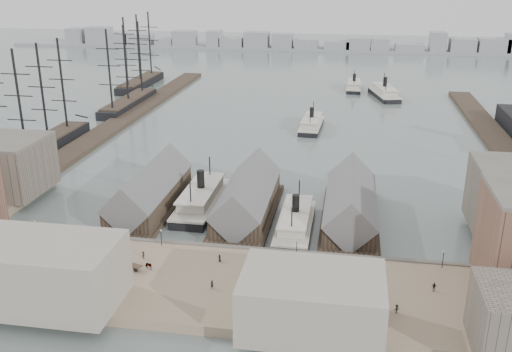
% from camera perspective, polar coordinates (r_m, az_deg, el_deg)
% --- Properties ---
extents(ground, '(900.00, 900.00, 0.00)m').
position_cam_1_polar(ground, '(132.25, -2.17, -6.87)').
color(ground, '#576463').
rests_on(ground, ground).
extents(quay, '(180.00, 30.00, 2.00)m').
position_cam_1_polar(quay, '(114.71, -4.23, -10.88)').
color(quay, '#89745C').
rests_on(quay, ground).
extents(seawall, '(180.00, 1.20, 2.30)m').
position_cam_1_polar(seawall, '(127.21, -2.66, -7.45)').
color(seawall, '#59544C').
rests_on(seawall, ground).
extents(west_wharf, '(10.00, 220.00, 1.60)m').
position_cam_1_polar(west_wharf, '(241.67, -13.32, 5.40)').
color(west_wharf, '#2D231C').
rests_on(west_wharf, ground).
extents(east_wharf, '(10.00, 180.00, 1.60)m').
position_cam_1_polar(east_wharf, '(220.27, 23.26, 2.87)').
color(east_wharf, '#2D231C').
rests_on(east_wharf, ground).
extents(ferry_shed_west, '(14.00, 42.00, 12.60)m').
position_cam_1_polar(ferry_shed_west, '(151.92, -10.55, -1.60)').
color(ferry_shed_west, '#2D231C').
rests_on(ferry_shed_west, ground).
extents(ferry_shed_center, '(14.00, 42.00, 12.60)m').
position_cam_1_polar(ferry_shed_center, '(145.37, -0.86, -2.26)').
color(ferry_shed_center, '#2D231C').
rests_on(ferry_shed_center, ground).
extents(ferry_shed_east, '(14.00, 42.00, 12.60)m').
position_cam_1_polar(ferry_shed_east, '(143.31, 9.43, -2.88)').
color(ferry_shed_east, '#2D231C').
rests_on(ferry_shed_east, ground).
extents(street_bldg_center, '(24.00, 16.00, 10.00)m').
position_cam_1_polar(street_bldg_center, '(98.82, 5.61, -12.41)').
color(street_bldg_center, gray).
rests_on(street_bldg_center, quay).
extents(street_bldg_west, '(30.00, 16.00, 12.00)m').
position_cam_1_polar(street_bldg_west, '(112.28, -21.07, -8.93)').
color(street_bldg_west, gray).
rests_on(street_bldg_west, quay).
extents(lamp_post_far_w, '(0.44, 0.44, 3.92)m').
position_cam_1_polar(lamp_post_far_w, '(140.03, -21.22, -4.58)').
color(lamp_post_far_w, black).
rests_on(lamp_post_far_w, quay).
extents(lamp_post_near_w, '(0.44, 0.44, 3.92)m').
position_cam_1_polar(lamp_post_near_w, '(127.83, -9.47, -5.79)').
color(lamp_post_near_w, black).
rests_on(lamp_post_near_w, quay).
extents(lamp_post_near_e, '(0.44, 0.44, 3.92)m').
position_cam_1_polar(lamp_post_near_e, '(121.95, 4.10, -6.88)').
color(lamp_post_near_e, black).
rests_on(lamp_post_near_e, quay).
extents(lamp_post_far_e, '(0.44, 0.44, 3.92)m').
position_cam_1_polar(lamp_post_far_e, '(123.31, 18.23, -7.61)').
color(lamp_post_far_e, black).
rests_on(lamp_post_far_e, quay).
extents(far_shore, '(500.00, 40.00, 15.72)m').
position_cam_1_polar(far_shore, '(453.71, 6.29, 12.90)').
color(far_shore, gray).
rests_on(far_shore, ground).
extents(ferry_docked_west, '(9.19, 30.62, 10.93)m').
position_cam_1_polar(ferry_docked_west, '(151.65, -5.49, -2.23)').
color(ferry_docked_west, black).
rests_on(ferry_docked_west, ground).
extents(ferry_docked_east, '(8.17, 27.24, 9.73)m').
position_cam_1_polar(ferry_docked_east, '(138.45, 3.95, -4.56)').
color(ferry_docked_east, black).
rests_on(ferry_docked_east, ground).
extents(ferry_open_near, '(8.83, 26.03, 9.19)m').
position_cam_1_polar(ferry_open_near, '(226.61, 5.57, 5.24)').
color(ferry_open_near, black).
rests_on(ferry_open_near, ground).
extents(ferry_open_mid, '(15.56, 31.03, 10.63)m').
position_cam_1_polar(ferry_open_mid, '(288.90, 12.71, 8.15)').
color(ferry_open_mid, black).
rests_on(ferry_open_mid, ground).
extents(ferry_open_far, '(7.82, 24.91, 8.86)m').
position_cam_1_polar(ferry_open_far, '(304.67, 9.76, 8.87)').
color(ferry_open_far, black).
rests_on(ferry_open_far, ground).
extents(sailing_ship_near, '(8.89, 61.26, 36.56)m').
position_cam_1_polar(sailing_ship_near, '(207.96, -20.97, 2.76)').
color(sailing_ship_near, black).
rests_on(sailing_ship_near, ground).
extents(sailing_ship_mid, '(8.90, 51.44, 36.60)m').
position_cam_1_polar(sailing_ship_mid, '(267.70, -12.63, 7.26)').
color(sailing_ship_mid, black).
rests_on(sailing_ship_mid, ground).
extents(sailing_ship_far, '(9.11, 50.64, 37.47)m').
position_cam_1_polar(sailing_ship_far, '(315.27, -11.47, 9.26)').
color(sailing_ship_far, black).
rests_on(sailing_ship_far, ground).
extents(tram, '(3.73, 10.32, 3.59)m').
position_cam_1_polar(tram, '(119.53, 23.82, -9.78)').
color(tram, black).
rests_on(tram, quay).
extents(horse_cart_left, '(4.63, 3.86, 1.68)m').
position_cam_1_polar(horse_cart_left, '(130.23, -20.85, -7.34)').
color(horse_cart_left, black).
rests_on(horse_cart_left, quay).
extents(horse_cart_center, '(4.96, 2.84, 1.62)m').
position_cam_1_polar(horse_cart_center, '(119.67, -11.08, -8.82)').
color(horse_cart_center, black).
rests_on(horse_cart_center, quay).
extents(horse_cart_right, '(4.77, 2.70, 1.50)m').
position_cam_1_polar(horse_cart_right, '(109.56, 3.79, -11.40)').
color(horse_cart_right, black).
rests_on(horse_cart_right, quay).
extents(pedestrian_1, '(0.94, 0.98, 1.59)m').
position_cam_1_polar(pedestrian_1, '(131.48, -21.26, -7.15)').
color(pedestrian_1, black).
rests_on(pedestrian_1, quay).
extents(pedestrian_2, '(0.88, 1.18, 1.62)m').
position_cam_1_polar(pedestrian_2, '(123.99, -11.21, -7.76)').
color(pedestrian_2, black).
rests_on(pedestrian_2, quay).
extents(pedestrian_3, '(1.11, 0.95, 1.78)m').
position_cam_1_polar(pedestrian_3, '(117.02, -15.70, -9.91)').
color(pedestrian_3, black).
rests_on(pedestrian_3, quay).
extents(pedestrian_4, '(0.65, 0.87, 1.61)m').
position_cam_1_polar(pedestrian_4, '(120.70, -3.65, -8.20)').
color(pedestrian_4, black).
rests_on(pedestrian_4, quay).
extents(pedestrian_5, '(0.80, 0.81, 1.81)m').
position_cam_1_polar(pedestrian_5, '(111.45, -4.43, -10.75)').
color(pedestrian_5, black).
rests_on(pedestrian_5, quay).
extents(pedestrian_6, '(0.94, 0.84, 1.62)m').
position_cam_1_polar(pedestrian_6, '(119.85, 4.50, -8.44)').
color(pedestrian_6, black).
rests_on(pedestrian_6, quay).
extents(pedestrian_7, '(1.28, 1.13, 1.72)m').
position_cam_1_polar(pedestrian_7, '(107.07, 13.88, -12.78)').
color(pedestrian_7, black).
rests_on(pedestrian_7, quay).
extents(pedestrian_8, '(1.12, 0.59, 1.83)m').
position_cam_1_polar(pedestrian_8, '(115.37, 17.36, -10.54)').
color(pedestrian_8, black).
rests_on(pedestrian_8, quay).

